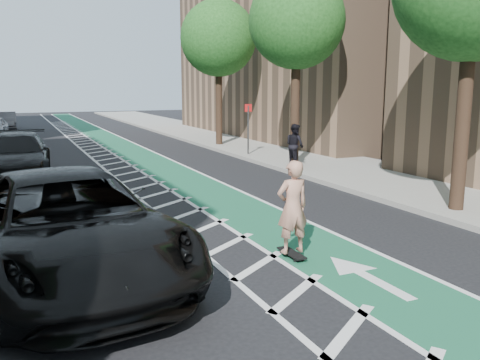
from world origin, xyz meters
TOP-DOWN VIEW (x-y plane):
  - ground at (0.00, 0.00)m, footprint 120.00×120.00m
  - bike_lane at (3.00, 10.00)m, footprint 2.00×90.00m
  - buffer_strip at (1.50, 10.00)m, footprint 1.40×90.00m
  - sidewalk_right at (9.50, 10.00)m, footprint 5.00×90.00m
  - curb_right at (7.05, 10.00)m, footprint 0.12×90.00m
  - tree_r_c at (7.90, 8.00)m, footprint 4.20×4.20m
  - tree_r_d at (7.90, 16.00)m, footprint 4.20×4.20m
  - sign_post at (7.60, 12.00)m, footprint 0.35×0.08m
  - skateboard at (2.30, -1.25)m, footprint 0.24×0.81m
  - skateboarder at (2.30, -1.25)m, footprint 0.66×0.44m
  - suv_near at (-1.75, -0.51)m, footprint 3.83×6.94m
  - suv_far at (-2.40, 10.40)m, footprint 2.69×5.72m
  - car_grey at (-2.78, 33.83)m, footprint 1.44×4.06m
  - pedestrian at (7.70, 7.88)m, footprint 0.75×0.91m
  - barrel_b at (-2.86, 14.00)m, footprint 0.64×0.64m
  - barrel_c at (-2.40, 17.72)m, footprint 0.75×0.75m

SIDE VIEW (x-z plane):
  - ground at x=0.00m, z-range 0.00..0.00m
  - buffer_strip at x=1.50m, z-range 0.00..0.01m
  - bike_lane at x=3.00m, z-range 0.00..0.01m
  - sidewalk_right at x=9.50m, z-range 0.00..0.15m
  - curb_right at x=7.05m, z-range 0.00..0.16m
  - skateboard at x=2.30m, z-range 0.03..0.14m
  - barrel_b at x=-2.86m, z-range -0.02..0.85m
  - barrel_c at x=-2.40m, z-range -0.03..0.99m
  - car_grey at x=-2.78m, z-range 0.00..1.33m
  - suv_far at x=-2.40m, z-range 0.00..1.61m
  - suv_near at x=-1.75m, z-range 0.00..1.84m
  - pedestrian at x=7.70m, z-range 0.15..1.84m
  - skateboarder at x=2.30m, z-range 0.11..1.92m
  - sign_post at x=7.60m, z-range 0.11..2.59m
  - tree_r_c at x=7.90m, z-range 1.82..9.72m
  - tree_r_d at x=7.90m, z-range 1.82..9.72m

